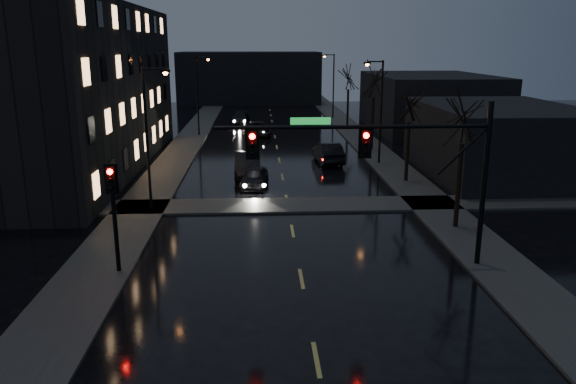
{
  "coord_description": "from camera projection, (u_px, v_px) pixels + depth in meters",
  "views": [
    {
      "loc": [
        -1.64,
        -12.95,
        9.18
      ],
      "look_at": [
        -0.46,
        9.65,
        3.2
      ],
      "focal_mm": 35.0,
      "sensor_mm": 36.0,
      "label": 1
    }
  ],
  "objects": [
    {
      "name": "far_block",
      "position": [
        249.0,
        78.0,
        89.06
      ],
      "size": [
        22.0,
        10.0,
        8.0
      ],
      "primitive_type": "cube",
      "color": "black",
      "rests_on": "ground"
    },
    {
      "name": "streetlight_l_near",
      "position": [
        150.0,
        127.0,
        30.7
      ],
      "size": [
        1.53,
        0.28,
        8.0
      ],
      "color": "black",
      "rests_on": "ground"
    },
    {
      "name": "streetlight_l_far",
      "position": [
        199.0,
        89.0,
        56.77
      ],
      "size": [
        1.53,
        0.28,
        8.0
      ],
      "color": "black",
      "rests_on": "ground"
    },
    {
      "name": "tree_near",
      "position": [
        465.0,
        107.0,
        27.28
      ],
      "size": [
        3.52,
        3.52,
        8.08
      ],
      "color": "black",
      "rests_on": "ground"
    },
    {
      "name": "sidewalk_left",
      "position": [
        179.0,
        153.0,
        48.27
      ],
      "size": [
        3.0,
        140.0,
        0.12
      ],
      "primitive_type": "cube",
      "color": "#2D2D2B",
      "rests_on": "ground"
    },
    {
      "name": "apartment_block",
      "position": [
        57.0,
        88.0,
        41.52
      ],
      "size": [
        12.0,
        30.0,
        12.0
      ],
      "primitive_type": "cube",
      "color": "black",
      "rests_on": "ground"
    },
    {
      "name": "streetlight_r_mid",
      "position": [
        378.0,
        103.0,
        43.06
      ],
      "size": [
        1.53,
        0.28,
        8.0
      ],
      "color": "black",
      "rests_on": "ground"
    },
    {
      "name": "oncoming_car_a",
      "position": [
        255.0,
        177.0,
        37.01
      ],
      "size": [
        2.08,
        4.13,
        1.35
      ],
      "primitive_type": "imported",
      "rotation": [
        0.0,
        0.0,
        -0.13
      ],
      "color": "black",
      "rests_on": "ground"
    },
    {
      "name": "tree_mid_b",
      "position": [
        374.0,
        75.0,
        48.42
      ],
      "size": [
        3.74,
        3.74,
        8.59
      ],
      "color": "black",
      "rests_on": "ground"
    },
    {
      "name": "streetlight_r_far",
      "position": [
        332.0,
        80.0,
        70.09
      ],
      "size": [
        1.53,
        0.28,
        8.0
      ],
      "color": "black",
      "rests_on": "ground"
    },
    {
      "name": "oncoming_car_c",
      "position": [
        257.0,
        129.0,
        57.83
      ],
      "size": [
        3.02,
        5.45,
        1.44
      ],
      "primitive_type": "imported",
      "rotation": [
        0.0,
        0.0,
        0.13
      ],
      "color": "black",
      "rests_on": "ground"
    },
    {
      "name": "tree_far",
      "position": [
        349.0,
        73.0,
        62.08
      ],
      "size": [
        3.43,
        3.43,
        7.88
      ],
      "color": "black",
      "rests_on": "ground"
    },
    {
      "name": "oncoming_car_b",
      "position": [
        248.0,
        165.0,
        40.06
      ],
      "size": [
        1.84,
        5.12,
        1.68
      ],
      "primitive_type": "imported",
      "rotation": [
        0.0,
        0.0,
        0.01
      ],
      "color": "black",
      "rests_on": "ground"
    },
    {
      "name": "sidewalk_right",
      "position": [
        375.0,
        152.0,
        49.13
      ],
      "size": [
        3.0,
        140.0,
        0.12
      ],
      "primitive_type": "cube",
      "color": "#2D2D2B",
      "rests_on": "ground"
    },
    {
      "name": "commercial_right_near",
      "position": [
        498.0,
        140.0,
        40.18
      ],
      "size": [
        10.0,
        14.0,
        5.0
      ],
      "primitive_type": "cube",
      "color": "black",
      "rests_on": "ground"
    },
    {
      "name": "signal_pole_left",
      "position": [
        113.0,
        203.0,
        22.46
      ],
      "size": [
        0.35,
        0.41,
        4.53
      ],
      "color": "black",
      "rests_on": "ground"
    },
    {
      "name": "commercial_right_far",
      "position": [
        429.0,
        102.0,
        61.37
      ],
      "size": [
        12.0,
        18.0,
        6.0
      ],
      "primitive_type": "cube",
      "color": "black",
      "rests_on": "ground"
    },
    {
      "name": "lead_car",
      "position": [
        328.0,
        153.0,
        44.57
      ],
      "size": [
        2.19,
        5.08,
        1.63
      ],
      "primitive_type": "imported",
      "rotation": [
        0.0,
        0.0,
        3.24
      ],
      "color": "black",
      "rests_on": "ground"
    },
    {
      "name": "tree_mid_a",
      "position": [
        410.0,
        96.0,
        37.04
      ],
      "size": [
        3.3,
        3.3,
        7.58
      ],
      "color": "black",
      "rests_on": "ground"
    },
    {
      "name": "signal_mast",
      "position": [
        396.0,
        155.0,
        22.56
      ],
      "size": [
        11.11,
        0.41,
        7.0
      ],
      "color": "black",
      "rests_on": "ground"
    },
    {
      "name": "sidewalk_cross",
      "position": [
        288.0,
        205.0,
        32.77
      ],
      "size": [
        40.0,
        3.0,
        0.12
      ],
      "primitive_type": "cube",
      "color": "#2D2D2B",
      "rests_on": "ground"
    },
    {
      "name": "oncoming_car_d",
      "position": [
        240.0,
        118.0,
        66.22
      ],
      "size": [
        2.35,
        4.84,
        1.36
      ],
      "primitive_type": "imported",
      "rotation": [
        0.0,
        0.0,
        -0.1
      ],
      "color": "black",
      "rests_on": "ground"
    }
  ]
}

